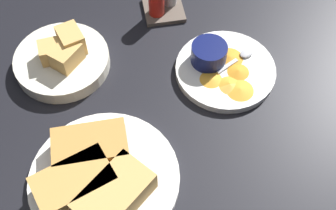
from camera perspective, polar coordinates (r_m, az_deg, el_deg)
name	(u,v)px	position (r cm, az deg, el deg)	size (l,w,h in cm)	color
ground_plane	(142,124)	(85.58, -3.44, -2.47)	(110.00, 110.00, 3.00)	black
plate_sandwich_main	(105,179)	(78.23, -8.36, -9.56)	(26.64, 26.64, 1.60)	white
sandwich_half_near	(91,148)	(77.73, -10.15, -5.55)	(13.28, 7.63, 4.80)	#C68C42
sandwich_half_far	(75,184)	(75.17, -12.22, -10.13)	(14.86, 11.62, 4.80)	tan
sandwich_half_extra	(115,195)	(73.27, -7.05, -11.74)	(14.83, 14.20, 4.80)	tan
ramekin_dark_sauce	(112,204)	(73.40, -7.40, -12.77)	(6.40, 6.40, 3.40)	#0C144C
spoon_by_dark_ramekin	(103,180)	(76.86, -8.60, -9.77)	(3.73, 9.93, 0.80)	silver
plate_chips_companion	(225,70)	(91.02, 7.56, 4.59)	(20.76, 20.76, 1.60)	white
ramekin_light_gravy	(209,53)	(89.57, 5.42, 6.81)	(7.40, 7.40, 4.17)	#0C144C
spoon_by_gravy_ramekin	(242,56)	(92.44, 9.72, 6.37)	(9.41, 5.92, 0.80)	silver
plantain_chip_scatter	(230,76)	(88.73, 8.22, 3.75)	(11.86, 16.17, 0.60)	gold
bread_basket_rear	(63,59)	(92.85, -13.69, 5.97)	(19.70, 19.70, 7.79)	silver
condiment_caddy	(162,1)	(100.55, -0.81, 13.55)	(9.00, 9.00, 9.50)	brown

